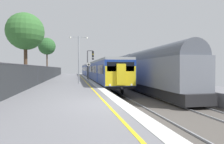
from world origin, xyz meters
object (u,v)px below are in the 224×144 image
commuter_train_at_platform (94,71)px  platform_lamp_mid (79,55)px  background_tree_left (26,33)px  background_tree_centre (47,47)px  freight_train_adjacent_track (133,69)px  speed_limit_sign (89,69)px  signal_gantry (89,61)px

commuter_train_at_platform → platform_lamp_mid: 15.68m
commuter_train_at_platform → background_tree_left: bearing=-134.5°
background_tree_centre → platform_lamp_mid: bearing=-75.1°
freight_train_adjacent_track → platform_lamp_mid: 8.21m
commuter_train_at_platform → background_tree_left: (-9.94, -10.10, 5.06)m
speed_limit_sign → background_tree_left: background_tree_left is taller
commuter_train_at_platform → signal_gantry: signal_gantry is taller
freight_train_adjacent_track → background_tree_centre: bearing=123.6°
signal_gantry → background_tree_centre: bearing=119.1°
speed_limit_sign → background_tree_centre: (-7.93, 18.39, 4.99)m
platform_lamp_mid → background_tree_centre: (-6.40, 24.02, 3.50)m
freight_train_adjacent_track → speed_limit_sign: freight_train_adjacent_track is taller
freight_train_adjacent_track → background_tree_left: size_ratio=3.19×
background_tree_left → background_tree_centre: 18.93m
commuter_train_at_platform → speed_limit_sign: (-1.85, -9.57, 0.37)m
background_tree_left → freight_train_adjacent_track: bearing=-7.6°
freight_train_adjacent_track → commuter_train_at_platform: bearing=108.5°
speed_limit_sign → platform_lamp_mid: (-1.53, -5.63, 1.49)m
speed_limit_sign → platform_lamp_mid: bearing=-105.2°
freight_train_adjacent_track → signal_gantry: bearing=133.0°
speed_limit_sign → freight_train_adjacent_track: bearing=-22.2°
commuter_train_at_platform → speed_limit_sign: 9.75m
signal_gantry → speed_limit_sign: (-0.39, -3.47, -1.23)m
commuter_train_at_platform → background_tree_left: size_ratio=4.79×
platform_lamp_mid → background_tree_left: bearing=142.2°
platform_lamp_mid → commuter_train_at_platform: bearing=77.5°
commuter_train_at_platform → platform_lamp_mid: size_ratio=8.06×
speed_limit_sign → background_tree_left: 9.37m
commuter_train_at_platform → freight_train_adjacent_track: size_ratio=1.50×
commuter_train_at_platform → background_tree_centre: 14.22m
commuter_train_at_platform → freight_train_adjacent_track: 12.61m
signal_gantry → speed_limit_sign: size_ratio=1.78×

